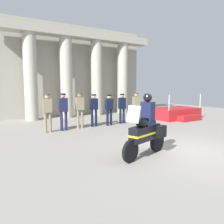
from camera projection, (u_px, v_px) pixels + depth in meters
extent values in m
plane|color=gray|center=(185.00, 151.00, 7.36)|extent=(28.00, 28.00, 0.00)
cube|color=#A49F91|center=(76.00, 71.00, 16.11)|extent=(10.82, 0.30, 6.23)
cylinder|color=#B2AD9E|center=(31.00, 77.00, 13.52)|extent=(0.78, 0.78, 5.19)
cylinder|color=#B2AD9E|center=(66.00, 78.00, 14.74)|extent=(0.78, 0.78, 5.19)
cylinder|color=#B2AD9E|center=(97.00, 78.00, 15.96)|extent=(0.78, 0.78, 5.19)
cylinder|color=#B2AD9E|center=(123.00, 79.00, 17.18)|extent=(0.78, 0.78, 5.19)
cube|color=#ABA697|center=(81.00, 35.00, 15.01)|extent=(10.82, 0.98, 0.50)
cube|color=#B21E23|center=(174.00, 113.00, 14.54)|extent=(2.99, 1.94, 0.67)
cube|color=#B21E23|center=(189.00, 118.00, 13.54)|extent=(1.65, 0.50, 0.34)
cylinder|color=silver|center=(169.00, 103.00, 12.93)|extent=(0.05, 0.05, 0.90)
cylinder|color=silver|center=(200.00, 101.00, 14.47)|extent=(0.05, 0.05, 0.90)
cylinder|color=#847A5B|center=(45.00, 123.00, 10.15)|extent=(0.13, 0.13, 0.92)
cylinder|color=#847A5B|center=(50.00, 122.00, 10.26)|extent=(0.13, 0.13, 0.92)
cube|color=#847A5B|center=(47.00, 106.00, 10.11)|extent=(0.40, 0.27, 0.61)
sphere|color=beige|center=(47.00, 96.00, 10.06)|extent=(0.21, 0.21, 0.21)
cylinder|color=#4F4937|center=(47.00, 95.00, 10.06)|extent=(0.24, 0.24, 0.06)
cylinder|color=#191E42|center=(62.00, 121.00, 10.58)|extent=(0.13, 0.13, 0.89)
cylinder|color=#191E42|center=(66.00, 121.00, 10.70)|extent=(0.13, 0.13, 0.89)
cube|color=#191E42|center=(63.00, 105.00, 10.55)|extent=(0.40, 0.27, 0.64)
sphere|color=tan|center=(63.00, 96.00, 10.50)|extent=(0.21, 0.21, 0.21)
cylinder|color=black|center=(63.00, 94.00, 10.49)|extent=(0.24, 0.24, 0.06)
cylinder|color=#847A5B|center=(78.00, 119.00, 11.14)|extent=(0.13, 0.13, 0.92)
cylinder|color=#847A5B|center=(82.00, 119.00, 11.26)|extent=(0.13, 0.13, 0.92)
cube|color=#847A5B|center=(80.00, 104.00, 11.11)|extent=(0.40, 0.27, 0.61)
sphere|color=tan|center=(80.00, 95.00, 11.06)|extent=(0.21, 0.21, 0.21)
cylinder|color=#4F4937|center=(80.00, 94.00, 11.05)|extent=(0.24, 0.24, 0.06)
cylinder|color=black|center=(92.00, 118.00, 11.60)|extent=(0.13, 0.13, 0.89)
cylinder|color=black|center=(96.00, 118.00, 11.72)|extent=(0.13, 0.13, 0.89)
cube|color=black|center=(94.00, 104.00, 11.57)|extent=(0.40, 0.27, 0.56)
sphere|color=beige|center=(94.00, 96.00, 11.53)|extent=(0.21, 0.21, 0.21)
cylinder|color=black|center=(94.00, 95.00, 11.52)|extent=(0.24, 0.24, 0.06)
cylinder|color=black|center=(107.00, 118.00, 11.96)|extent=(0.13, 0.13, 0.85)
cylinder|color=black|center=(111.00, 117.00, 12.08)|extent=(0.13, 0.13, 0.85)
cube|color=black|center=(109.00, 104.00, 11.93)|extent=(0.40, 0.27, 0.56)
sphere|color=beige|center=(109.00, 97.00, 11.89)|extent=(0.21, 0.21, 0.21)
cylinder|color=black|center=(109.00, 95.00, 11.88)|extent=(0.24, 0.24, 0.06)
cylinder|color=black|center=(120.00, 116.00, 12.54)|extent=(0.13, 0.13, 0.83)
cylinder|color=black|center=(124.00, 116.00, 12.66)|extent=(0.13, 0.13, 0.83)
cube|color=black|center=(122.00, 103.00, 12.52)|extent=(0.40, 0.27, 0.61)
sphere|color=tan|center=(122.00, 96.00, 12.47)|extent=(0.21, 0.21, 0.21)
cylinder|color=black|center=(122.00, 94.00, 12.46)|extent=(0.24, 0.24, 0.06)
cylinder|color=#847A5B|center=(134.00, 115.00, 12.87)|extent=(0.13, 0.13, 0.91)
cylinder|color=#847A5B|center=(137.00, 114.00, 12.99)|extent=(0.13, 0.13, 0.91)
cube|color=#847A5B|center=(136.00, 102.00, 12.84)|extent=(0.40, 0.27, 0.57)
sphere|color=tan|center=(136.00, 95.00, 12.79)|extent=(0.21, 0.21, 0.21)
cylinder|color=#4F4937|center=(136.00, 93.00, 12.78)|extent=(0.24, 0.24, 0.06)
cylinder|color=black|center=(130.00, 151.00, 6.26)|extent=(0.64, 0.27, 0.64)
cylinder|color=black|center=(157.00, 141.00, 7.34)|extent=(0.65, 0.31, 0.64)
cube|color=black|center=(145.00, 133.00, 6.75)|extent=(1.28, 0.65, 0.44)
ellipsoid|color=black|center=(142.00, 123.00, 6.60)|extent=(0.59, 0.45, 0.26)
cube|color=yellow|center=(145.00, 134.00, 6.76)|extent=(1.30, 0.66, 0.06)
cube|color=silver|center=(134.00, 114.00, 6.23)|extent=(0.26, 0.43, 0.47)
cube|color=black|center=(161.00, 131.00, 6.96)|extent=(0.40, 0.27, 0.36)
cube|color=black|center=(147.00, 129.00, 7.30)|extent=(0.40, 0.27, 0.36)
cube|color=#191E42|center=(147.00, 123.00, 6.81)|extent=(0.48, 0.44, 0.14)
cube|color=#191E42|center=(148.00, 111.00, 6.77)|extent=(0.35, 0.42, 0.56)
sphere|color=black|center=(148.00, 98.00, 6.70)|extent=(0.26, 0.26, 0.26)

